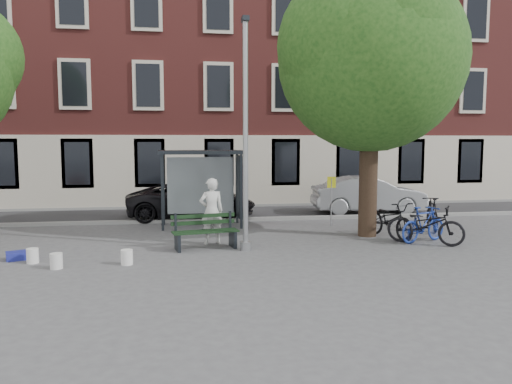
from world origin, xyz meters
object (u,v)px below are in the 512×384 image
Objects in this scene: bike_b at (424,224)px; bike_c at (390,219)px; bench at (205,233)px; bike_a at (425,225)px; car_silver at (369,195)px; painter at (212,211)px; car_dark at (191,200)px; bus_shelter at (212,171)px; notice_sign at (331,191)px; lamppost at (246,147)px; bike_d at (432,214)px.

bike_b is 0.82× the size of bike_c.
bike_c is at bearing -3.35° from bench.
bike_a reaches higher than bike_b.
bike_c reaches higher than bike_b.
bike_b is 5.95m from car_silver.
car_dark is at bearing -94.18° from painter.
bus_shelter is 1.66× the size of notice_sign.
bus_shelter is at bearing 113.34° from car_silver.
bike_a is 0.99× the size of bike_c.
lamppost reaches higher than bike_a.
bike_b is 8.67m from car_dark.
notice_sign is (-1.80, 3.17, 0.68)m from bike_b.
bike_b is (0.08, 0.26, -0.03)m from bike_a.
painter is at bearing 167.82° from bike_c.
bike_c is 2.22m from bike_d.
lamppost is 3.48× the size of bike_b.
bike_a is 8.79m from car_dark.
bench is 5.53m from notice_sign.
painter is 4.99m from notice_sign.
notice_sign is (3.46, 3.50, -1.58)m from lamppost.
bike_d is at bearing 4.67° from bike_a.
lamppost is 8.83m from car_silver.
bus_shelter is 0.58× the size of car_dark.
notice_sign is at bearing -159.26° from painter.
lamppost is 1.25× the size of car_dark.
bus_shelter is (-0.61, 4.11, -0.87)m from lamppost.
notice_sign reaches higher than bench.
lamppost is at bearing 120.88° from painter.
notice_sign is (-1.09, 2.41, 0.64)m from bike_c.
car_silver reaches higher than bench.
car_dark is at bearing 126.90° from bike_c.
bench is 1.02× the size of bike_d.
bus_shelter is 0.62× the size of car_silver.
car_dark is (-0.24, 5.58, 0.25)m from bench.
notice_sign is at bearing 24.11° from bench.
notice_sign is at bearing 143.51° from car_silver.
painter reaches higher than car_silver.
bike_c is at bearing 13.44° from lamppost.
bike_c is at bearing 171.55° from painter.
bench is 9.09m from car_silver.
lamppost is at bearing -179.67° from bike_c.
car_silver is at bearing -28.59° from bike_b.
car_dark is 5.40m from notice_sign.
lamppost is 3.23× the size of painter.
car_dark reaches higher than bench.
bike_d is 4.15m from car_silver.
bike_a is at bearing 0.77° from lamppost.
bench is 0.87× the size of bike_c.
bike_a is 1.20m from bike_c.
painter is 0.39× the size of car_dark.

